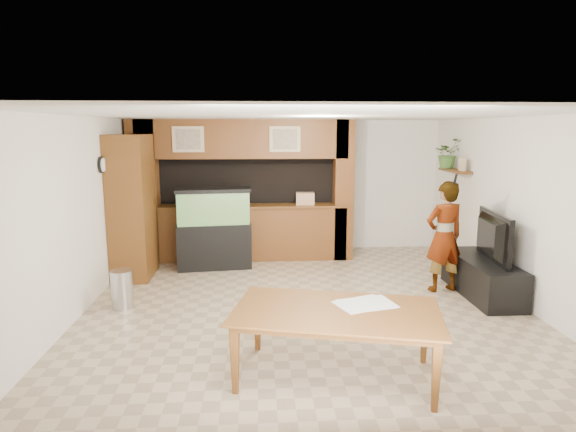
{
  "coord_description": "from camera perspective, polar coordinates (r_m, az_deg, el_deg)",
  "views": [
    {
      "loc": [
        -0.65,
        -6.37,
        2.43
      ],
      "look_at": [
        -0.2,
        0.6,
        1.16
      ],
      "focal_mm": 30.0,
      "sensor_mm": 36.0,
      "label": 1
    }
  ],
  "objects": [
    {
      "name": "floor",
      "position": [
        6.84,
        2.04,
        -10.51
      ],
      "size": [
        6.5,
        6.5,
        0.0
      ],
      "primitive_type": "plane",
      "color": "tan",
      "rests_on": "ground"
    },
    {
      "name": "ceiling",
      "position": [
        6.4,
        2.2,
        11.81
      ],
      "size": [
        6.5,
        6.5,
        0.0
      ],
      "primitive_type": "plane",
      "color": "white",
      "rests_on": "wall_back"
    },
    {
      "name": "wall_back",
      "position": [
        9.7,
        0.18,
        3.6
      ],
      "size": [
        6.0,
        0.0,
        6.0
      ],
      "primitive_type": "plane",
      "rotation": [
        1.57,
        0.0,
        0.0
      ],
      "color": "silver",
      "rests_on": "floor"
    },
    {
      "name": "wall_left",
      "position": [
        6.88,
        -23.6,
        -0.03
      ],
      "size": [
        0.0,
        6.5,
        6.5
      ],
      "primitive_type": "plane",
      "rotation": [
        1.57,
        0.0,
        1.57
      ],
      "color": "silver",
      "rests_on": "floor"
    },
    {
      "name": "wall_right",
      "position": [
        7.42,
        25.82,
        0.5
      ],
      "size": [
        0.0,
        6.5,
        6.5
      ],
      "primitive_type": "plane",
      "rotation": [
        1.57,
        0.0,
        -1.57
      ],
      "color": "silver",
      "rests_on": "floor"
    },
    {
      "name": "partition",
      "position": [
        9.08,
        -5.55,
        3.17
      ],
      "size": [
        4.2,
        0.99,
        2.6
      ],
      "color": "brown",
      "rests_on": "floor"
    },
    {
      "name": "wall_clock",
      "position": [
        7.74,
        -21.19,
        5.67
      ],
      "size": [
        0.05,
        0.25,
        0.25
      ],
      "color": "black",
      "rests_on": "wall_left"
    },
    {
      "name": "wall_shelf",
      "position": [
        9.05,
        19.16,
        5.1
      ],
      "size": [
        0.25,
        0.9,
        0.04
      ],
      "primitive_type": "cube",
      "color": "brown",
      "rests_on": "wall_right"
    },
    {
      "name": "pantry_cabinet",
      "position": [
        8.27,
        -18.0,
        1.03
      ],
      "size": [
        0.59,
        0.96,
        2.34
      ],
      "primitive_type": "cube",
      "color": "brown",
      "rests_on": "floor"
    },
    {
      "name": "trash_can",
      "position": [
        7.03,
        -19.08,
        -8.22
      ],
      "size": [
        0.29,
        0.29,
        0.53
      ],
      "primitive_type": "cylinder",
      "color": "#B2B2B7",
      "rests_on": "floor"
    },
    {
      "name": "aquarium",
      "position": [
        8.53,
        -8.79,
        -1.58
      ],
      "size": [
        1.28,
        0.48,
        1.42
      ],
      "rotation": [
        0.0,
        0.0,
        0.11
      ],
      "color": "black",
      "rests_on": "floor"
    },
    {
      "name": "tv_stand",
      "position": [
        7.7,
        22.04,
        -6.76
      ],
      "size": [
        0.6,
        1.63,
        0.54
      ],
      "primitive_type": "cube",
      "color": "black",
      "rests_on": "floor"
    },
    {
      "name": "television",
      "position": [
        7.55,
        22.35,
        -2.22
      ],
      "size": [
        0.31,
        1.23,
        0.7
      ],
      "primitive_type": "imported",
      "rotation": [
        0.0,
        0.0,
        1.45
      ],
      "color": "black",
      "rests_on": "tv_stand"
    },
    {
      "name": "photo_frame",
      "position": [
        8.77,
        19.95,
        5.74
      ],
      "size": [
        0.07,
        0.17,
        0.22
      ],
      "primitive_type": "cube",
      "rotation": [
        0.0,
        0.0,
        0.22
      ],
      "color": "tan",
      "rests_on": "wall_shelf"
    },
    {
      "name": "potted_plant",
      "position": [
        9.29,
        18.4,
        7.05
      ],
      "size": [
        0.61,
        0.57,
        0.54
      ],
      "primitive_type": "imported",
      "rotation": [
        0.0,
        0.0,
        0.38
      ],
      "color": "#3B6428",
      "rests_on": "wall_shelf"
    },
    {
      "name": "person",
      "position": [
        7.57,
        18.02,
        -2.35
      ],
      "size": [
        0.69,
        0.53,
        1.68
      ],
      "primitive_type": "imported",
      "rotation": [
        0.0,
        0.0,
        3.37
      ],
      "color": "#8E774E",
      "rests_on": "floor"
    },
    {
      "name": "microphone",
      "position": [
        7.31,
        19.23,
        4.14
      ],
      "size": [
        0.03,
        0.1,
        0.15
      ],
      "primitive_type": "cylinder",
      "rotation": [
        0.44,
        0.0,
        0.0
      ],
      "color": "black",
      "rests_on": "person"
    },
    {
      "name": "dining_table",
      "position": [
        4.87,
        5.64,
        -15.03
      ],
      "size": [
        2.19,
        1.54,
        0.7
      ],
      "primitive_type": "imported",
      "rotation": [
        0.0,
        0.0,
        -0.23
      ],
      "color": "brown",
      "rests_on": "floor"
    },
    {
      "name": "newspaper_a",
      "position": [
        4.95,
        8.85,
        -10.25
      ],
      "size": [
        0.62,
        0.54,
        0.01
      ],
      "primitive_type": "cube",
      "rotation": [
        0.0,
        0.0,
        0.38
      ],
      "color": "silver",
      "rests_on": "dining_table"
    },
    {
      "name": "newspaper_b",
      "position": [
        4.96,
        9.35,
        -10.22
      ],
      "size": [
        0.61,
        0.5,
        0.01
      ],
      "primitive_type": "cube",
      "rotation": [
        0.0,
        0.0,
        0.24
      ],
      "color": "silver",
      "rests_on": "dining_table"
    },
    {
      "name": "counter_box",
      "position": [
        8.95,
        2.04,
        2.07
      ],
      "size": [
        0.35,
        0.24,
        0.22
      ],
      "primitive_type": "cube",
      "rotation": [
        0.0,
        0.0,
        -0.06
      ],
      "color": "tan",
      "rests_on": "partition"
    }
  ]
}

